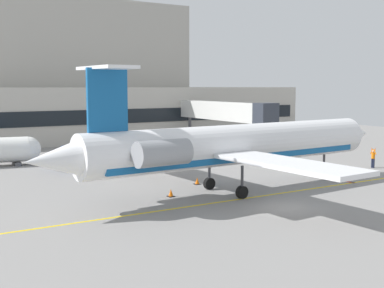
% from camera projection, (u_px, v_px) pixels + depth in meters
% --- Properties ---
extents(ground, '(120.00, 120.00, 0.11)m').
position_uv_depth(ground, '(282.00, 208.00, 32.31)').
color(ground, gray).
extents(terminal_building, '(62.81, 15.87, 20.40)m').
position_uv_depth(terminal_building, '(89.00, 85.00, 75.08)').
color(terminal_building, '#B7B2A8').
rests_on(terminal_building, ground).
extents(jet_bridge_west, '(2.40, 19.64, 5.85)m').
position_uv_depth(jet_bridge_west, '(226.00, 112.00, 65.17)').
color(jet_bridge_west, silver).
rests_on(jet_bridge_west, ground).
extents(regional_jet, '(30.81, 24.05, 9.00)m').
position_uv_depth(regional_jet, '(233.00, 145.00, 36.46)').
color(regional_jet, white).
rests_on(regional_jet, ground).
extents(pushback_tractor, '(3.93, 4.28, 2.34)m').
position_uv_depth(pushback_tractor, '(75.00, 158.00, 47.04)').
color(pushback_tractor, '#1E4CB2').
rests_on(pushback_tractor, ground).
extents(marshaller, '(0.34, 0.83, 1.92)m').
position_uv_depth(marshaller, '(373.00, 158.00, 47.97)').
color(marshaller, '#191E33').
rests_on(marshaller, ground).
extents(safety_cone_alpha, '(0.47, 0.47, 0.55)m').
position_uv_depth(safety_cone_alpha, '(171.00, 193.00, 35.51)').
color(safety_cone_alpha, orange).
rests_on(safety_cone_alpha, ground).
extents(safety_cone_bravo, '(0.47, 0.47, 0.55)m').
position_uv_depth(safety_cone_bravo, '(197.00, 181.00, 39.97)').
color(safety_cone_bravo, orange).
rests_on(safety_cone_bravo, ground).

